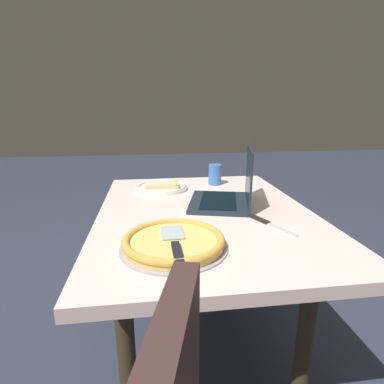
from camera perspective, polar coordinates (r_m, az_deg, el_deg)
ground_plane at (r=1.66m, az=2.10°, el=-26.96°), size 12.00×12.00×0.00m
dining_table at (r=1.32m, az=2.37°, el=-7.03°), size 1.19×0.88×0.70m
laptop at (r=1.35m, az=6.84°, el=-0.25°), size 0.36×0.32×0.26m
pizza_plate at (r=1.60m, az=-5.65°, el=0.97°), size 0.27×0.27×0.04m
pizza_tray at (r=0.95m, az=-3.44°, el=-9.31°), size 0.33×0.33×0.04m
table_knife at (r=1.17m, az=13.98°, el=-5.67°), size 0.21×0.11×0.01m
drink_cup at (r=1.69m, az=4.33°, el=3.34°), size 0.07×0.07×0.11m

